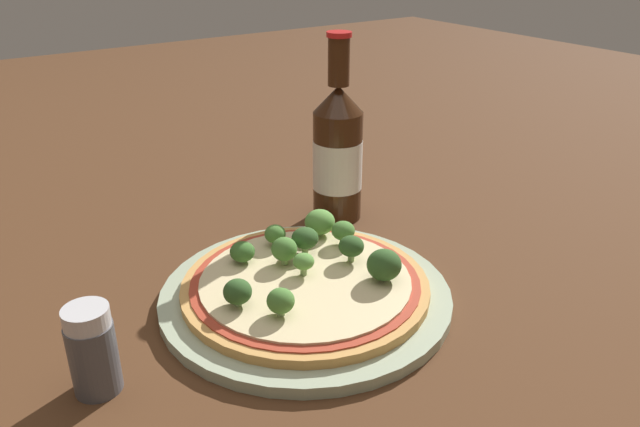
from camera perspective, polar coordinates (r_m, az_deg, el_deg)
ground_plane at (r=0.67m, az=-0.79°, el=-6.89°), size 3.00×3.00×0.00m
plate at (r=0.65m, az=-1.32°, el=-7.49°), size 0.30×0.30×0.01m
pizza at (r=0.64m, az=-1.35°, el=-6.50°), size 0.25×0.25×0.01m
broccoli_floret_0 at (r=0.71m, az=-0.02°, el=-0.78°), size 0.03×0.03×0.03m
broccoli_floret_1 at (r=0.64m, az=-1.51°, el=-4.45°), size 0.02×0.02×0.02m
broccoli_floret_2 at (r=0.59m, az=-7.55°, el=-7.12°), size 0.03×0.03×0.03m
broccoli_floret_3 at (r=0.69m, az=2.13°, el=-1.61°), size 0.03×0.03×0.03m
broccoli_floret_4 at (r=0.67m, az=-1.38°, el=-2.29°), size 0.03×0.03×0.03m
broccoli_floret_5 at (r=0.69m, az=-4.13°, el=-1.90°), size 0.02×0.02×0.02m
broccoli_floret_6 at (r=0.66m, az=2.88°, el=-3.03°), size 0.03×0.03×0.03m
broccoli_floret_7 at (r=0.67m, az=-7.11°, el=-3.50°), size 0.03×0.03×0.02m
broccoli_floret_8 at (r=0.65m, az=-3.29°, el=-3.29°), size 0.03×0.03×0.03m
broccoli_floret_9 at (r=0.63m, az=5.88°, el=-4.70°), size 0.04×0.04×0.03m
broccoli_floret_10 at (r=0.57m, az=-3.62°, el=-7.99°), size 0.03×0.03×0.03m
beer_bottle at (r=0.79m, az=1.63°, el=5.60°), size 0.06×0.06×0.24m
pepper_shaker at (r=0.55m, az=-20.09°, el=-11.68°), size 0.04×0.04×0.08m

